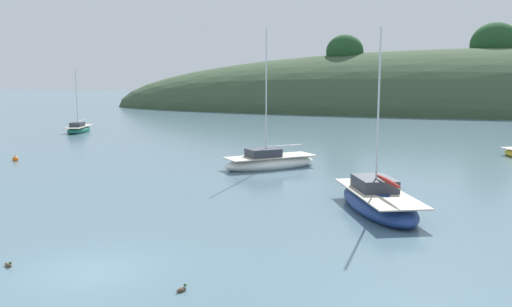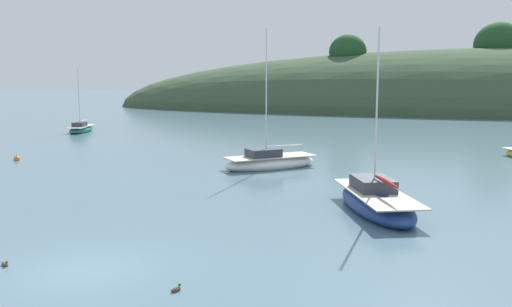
{
  "view_description": "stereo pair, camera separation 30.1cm",
  "coord_description": "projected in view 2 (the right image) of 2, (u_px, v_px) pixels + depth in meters",
  "views": [
    {
      "loc": [
        10.01,
        -14.94,
        6.48
      ],
      "look_at": [
        0.0,
        20.0,
        1.2
      ],
      "focal_mm": 37.74,
      "sensor_mm": 36.0,
      "label": 1
    },
    {
      "loc": [
        10.3,
        -14.85,
        6.48
      ],
      "look_at": [
        0.0,
        20.0,
        1.2
      ],
      "focal_mm": 37.74,
      "sensor_mm": 36.0,
      "label": 2
    }
  ],
  "objects": [
    {
      "name": "duck_straggler",
      "position": [
        176.0,
        289.0,
        16.3
      ],
      "size": [
        0.3,
        0.41,
        0.24
      ],
      "color": "#473828",
      "rests_on": "ground"
    },
    {
      "name": "sailboat_grey_yawl",
      "position": [
        81.0,
        129.0,
        62.14
      ],
      "size": [
        3.35,
        5.95,
        7.38
      ],
      "color": "#196B56",
      "rests_on": "ground"
    },
    {
      "name": "ground_plane",
      "position": [
        86.0,
        272.0,
        17.92
      ],
      "size": [
        400.0,
        400.0,
        0.0
      ],
      "primitive_type": "plane",
      "color": "slate"
    },
    {
      "name": "duck_lone_right",
      "position": [
        5.0,
        264.0,
        18.48
      ],
      "size": [
        0.41,
        0.3,
        0.24
      ],
      "color": "brown",
      "rests_on": "ground"
    },
    {
      "name": "far_shoreline_hill",
      "position": [
        501.0,
        112.0,
        95.4
      ],
      "size": [
        150.0,
        36.0,
        27.1
      ],
      "color": "#384C33",
      "rests_on": "ground"
    },
    {
      "name": "sailboat_white_near",
      "position": [
        270.0,
        162.0,
        37.98
      ],
      "size": [
        6.78,
        6.5,
        9.91
      ],
      "color": "white",
      "rests_on": "ground"
    },
    {
      "name": "mooring_buoy_inner",
      "position": [
        17.0,
        159.0,
        41.37
      ],
      "size": [
        0.44,
        0.44,
        0.54
      ],
      "color": "orange",
      "rests_on": "ground"
    },
    {
      "name": "sailboat_teal_outer",
      "position": [
        376.0,
        201.0,
        25.97
      ],
      "size": [
        5.37,
        8.08,
        9.01
      ],
      "color": "navy",
      "rests_on": "ground"
    }
  ]
}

